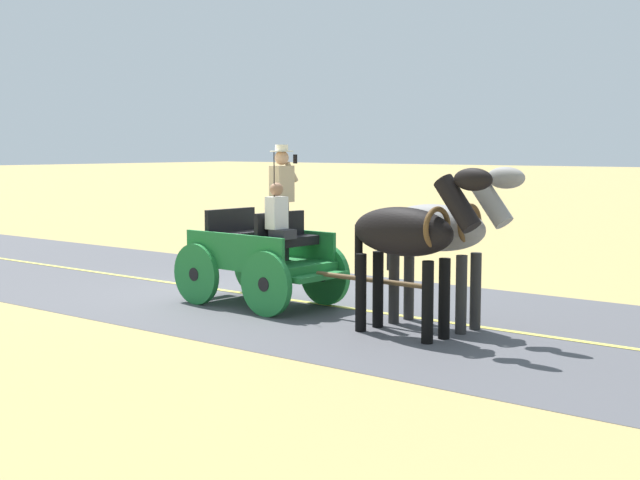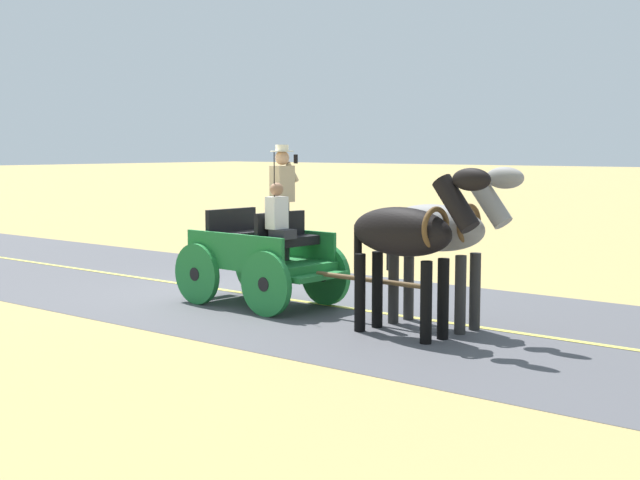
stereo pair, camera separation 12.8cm
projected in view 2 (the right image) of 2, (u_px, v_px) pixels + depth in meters
The scene contains 6 objects.
ground_plane at pixel (245, 293), 14.84m from camera, with size 200.00×200.00×0.00m, color tan.
road_surface at pixel (245, 293), 14.84m from camera, with size 6.05×160.00×0.01m, color #4C4C51.
road_centre_stripe at pixel (245, 293), 14.84m from camera, with size 0.12×160.00×0.00m, color #DBCC4C.
horse_drawn_carriage at pixel (265, 253), 13.67m from camera, with size 1.51×4.51×2.50m.
horse_near_side at pixel (441, 232), 11.88m from camera, with size 0.61×2.13×2.21m.
horse_off_side at pixel (408, 236), 11.32m from camera, with size 0.66×2.13×2.21m.
Camera 2 is at (10.53, 10.28, 2.46)m, focal length 49.33 mm.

